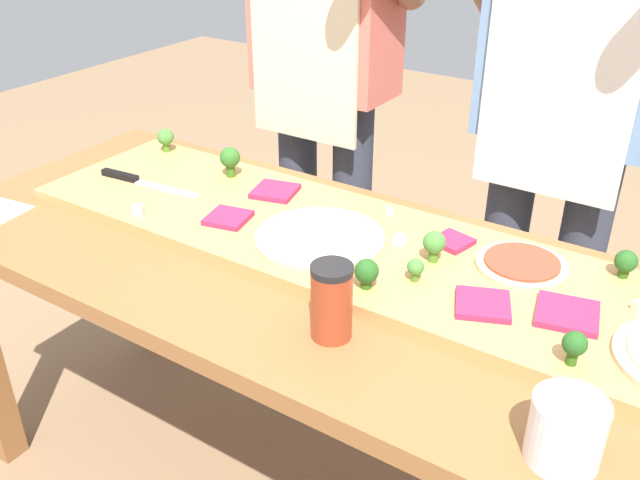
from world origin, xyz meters
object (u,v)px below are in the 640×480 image
chefs_knife (135,180)px  broccoli_floret_front_left (367,272)px  pizza_whole_tomato_red (522,264)px  broccoli_floret_front_right (416,268)px  pizza_slice_near_right (275,191)px  pizza_slice_far_right (567,314)px  cheese_crumble_e (400,240)px  cook_left (323,58)px  pizza_whole_white_garlic (320,237)px  cheese_crumble_b (389,211)px  broccoli_floret_center_left (626,262)px  pizza_slice_near_left (483,304)px  broccoli_floret_back_right (575,345)px  broccoli_floret_back_left (434,244)px  cook_right (567,98)px  pizza_slice_center (228,218)px  broccoli_floret_center_right (166,138)px  flour_cup (565,434)px  cheese_crumble_a (138,210)px  cheese_crumble_c (639,307)px  sauce_jar (332,301)px  pizza_slice_far_left (452,241)px  broccoli_floret_front_mid (230,159)px  prep_table (328,305)px

chefs_knife → broccoli_floret_front_left: bearing=-8.3°
pizza_whole_tomato_red → broccoli_floret_front_right: broccoli_floret_front_right is taller
pizza_slice_near_right → pizza_slice_far_right: (0.74, -0.13, 0.00)m
cheese_crumble_e → cook_left: 0.75m
pizza_whole_white_garlic → broccoli_floret_front_right: broccoli_floret_front_right is taller
pizza_slice_near_right → cheese_crumble_b: 0.29m
cook_left → broccoli_floret_center_left: bearing=-21.9°
pizza_whole_tomato_red → pizza_slice_near_left: pizza_whole_tomato_red is taller
chefs_knife → cheese_crumble_b: bearing=17.4°
broccoli_floret_back_right → broccoli_floret_back_left: bearing=151.8°
broccoli_floret_back_right → cook_right: size_ratio=0.04×
pizza_slice_center → pizza_slice_near_right: bearing=88.9°
broccoli_floret_back_left → broccoli_floret_front_left: broccoli_floret_back_left is taller
pizza_slice_center → broccoli_floret_back_left: 0.47m
pizza_slice_far_right → broccoli_floret_center_right: bearing=170.8°
pizza_slice_near_right → flour_cup: (0.82, -0.44, 0.01)m
cheese_crumble_b → cheese_crumble_a: bearing=-146.4°
pizza_slice_near_right → broccoli_floret_back_right: broccoli_floret_back_right is taller
pizza_whole_tomato_red → cheese_crumble_c: (0.23, -0.04, 0.00)m
pizza_whole_white_garlic → cheese_crumble_b: size_ratio=18.12×
broccoli_floret_front_left → cook_right: cook_right is taller
broccoli_floret_back_right → cook_left: (-0.93, 0.70, 0.18)m
sauce_jar → cook_right: cook_right is taller
pizza_slice_center → cheese_crumble_c: bearing=8.5°
pizza_whole_white_garlic → pizza_slice_far_left: (0.24, 0.14, -0.00)m
chefs_knife → broccoli_floret_front_right: broccoli_floret_front_right is taller
pizza_slice_far_left → broccoli_floret_back_left: 0.09m
broccoli_floret_front_left → sauce_jar: size_ratio=0.42×
pizza_whole_tomato_red → broccoli_floret_front_mid: bearing=177.6°
pizza_slice_near_left → broccoli_floret_back_right: broccoli_floret_back_right is taller
broccoli_floret_center_left → cook_right: size_ratio=0.03×
prep_table → broccoli_floret_front_right: (0.19, 0.01, 0.15)m
broccoli_floret_center_right → cook_right: size_ratio=0.04×
prep_table → broccoli_floret_back_right: 0.54m
pizza_slice_far_right → cheese_crumble_e: 0.38m
pizza_whole_tomato_red → cheese_crumble_e: (-0.25, -0.05, 0.00)m
broccoli_floret_front_right → cheese_crumble_e: size_ratio=2.25×
pizza_whole_tomato_red → broccoli_floret_front_left: broccoli_floret_front_left is taller
pizza_slice_center → cheese_crumble_b: bearing=38.4°
pizza_whole_white_garlic → broccoli_floret_front_right: (0.24, -0.04, 0.02)m
flour_cup → sauce_jar: 0.43m
pizza_slice_center → cook_right: 0.84m
cheese_crumble_b → flour_cup: 0.73m
pizza_slice_near_right → cheese_crumble_e: size_ratio=4.71×
broccoli_floret_back_left → cheese_crumble_b: size_ratio=4.29×
pizza_whole_tomato_red → pizza_slice_far_left: size_ratio=2.51×
cheese_crumble_c → cook_right: 0.61m
cook_right → pizza_slice_far_left: bearing=-100.2°
pizza_slice_center → cheese_crumble_e: cheese_crumble_e is taller
chefs_knife → flour_cup: size_ratio=2.83×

